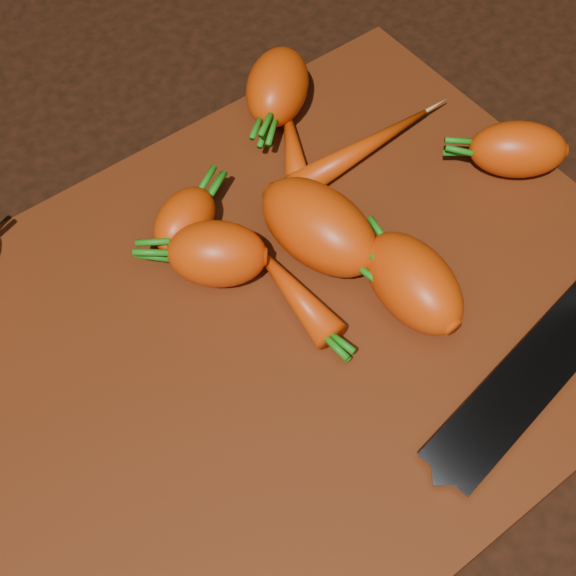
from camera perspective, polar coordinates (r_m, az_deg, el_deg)
ground at (r=0.58m, az=0.59°, el=-2.55°), size 2.00×2.00×0.01m
cutting_board at (r=0.57m, az=0.60°, el=-1.98°), size 0.50×0.40×0.01m
carrot_1 at (r=0.57m, az=-5.07°, el=2.43°), size 0.09×0.08×0.05m
carrot_2 at (r=0.58m, az=2.19°, el=4.38°), size 0.07×0.11×0.06m
carrot_3 at (r=0.56m, az=8.90°, el=0.38°), size 0.06×0.09×0.05m
carrot_4 at (r=0.68m, az=-0.76°, el=14.12°), size 0.09×0.09×0.05m
carrot_5 at (r=0.60m, az=-7.35°, el=4.80°), size 0.07×0.06×0.04m
carrot_6 at (r=0.66m, az=16.02°, el=9.45°), size 0.09×0.08×0.04m
carrot_7 at (r=0.65m, az=0.37°, el=9.74°), size 0.08×0.11×0.02m
carrot_8 at (r=0.65m, az=5.33°, el=9.86°), size 0.14×0.02×0.02m
carrot_9 at (r=0.57m, az=0.23°, el=-0.06°), size 0.03×0.10×0.02m
knife at (r=0.58m, az=18.82°, el=-3.73°), size 0.36×0.08×0.02m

